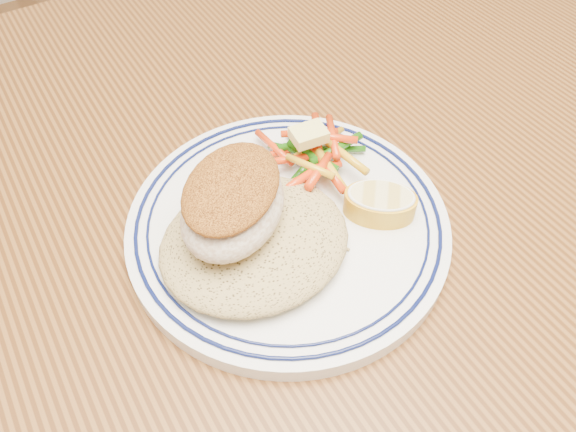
{
  "coord_description": "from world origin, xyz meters",
  "views": [
    {
      "loc": [
        -0.2,
        -0.27,
        1.12
      ],
      "look_at": [
        -0.05,
        -0.02,
        0.77
      ],
      "focal_mm": 35.0,
      "sensor_mm": 36.0,
      "label": 1
    }
  ],
  "objects_px": {
    "plate": "(288,224)",
    "vegetable_pile": "(314,155)",
    "fish_fillet": "(233,202)",
    "dining_table": "(316,256)",
    "rice_pilaf": "(254,239)",
    "lemon_wedge": "(380,203)"
  },
  "relations": [
    {
      "from": "dining_table",
      "to": "vegetable_pile",
      "type": "xyz_separation_m",
      "value": [
        0.0,
        0.02,
        0.13
      ]
    },
    {
      "from": "fish_fillet",
      "to": "vegetable_pile",
      "type": "xyz_separation_m",
      "value": [
        0.1,
        0.04,
        -0.03
      ]
    },
    {
      "from": "rice_pilaf",
      "to": "lemon_wedge",
      "type": "distance_m",
      "value": 0.11
    },
    {
      "from": "plate",
      "to": "fish_fillet",
      "type": "relative_size",
      "value": 2.15
    },
    {
      "from": "plate",
      "to": "fish_fillet",
      "type": "bearing_deg",
      "value": 177.81
    },
    {
      "from": "dining_table",
      "to": "fish_fillet",
      "type": "height_order",
      "value": "fish_fillet"
    },
    {
      "from": "plate",
      "to": "vegetable_pile",
      "type": "bearing_deg",
      "value": 38.53
    },
    {
      "from": "dining_table",
      "to": "plate",
      "type": "xyz_separation_m",
      "value": [
        -0.05,
        -0.02,
        0.11
      ]
    },
    {
      "from": "plate",
      "to": "fish_fillet",
      "type": "xyz_separation_m",
      "value": [
        -0.05,
        0.0,
        0.05
      ]
    },
    {
      "from": "vegetable_pile",
      "to": "lemon_wedge",
      "type": "height_order",
      "value": "vegetable_pile"
    },
    {
      "from": "vegetable_pile",
      "to": "lemon_wedge",
      "type": "distance_m",
      "value": 0.08
    },
    {
      "from": "fish_fillet",
      "to": "vegetable_pile",
      "type": "bearing_deg",
      "value": 22.0
    },
    {
      "from": "dining_table",
      "to": "plate",
      "type": "bearing_deg",
      "value": -153.92
    },
    {
      "from": "rice_pilaf",
      "to": "fish_fillet",
      "type": "xyz_separation_m",
      "value": [
        -0.01,
        0.01,
        0.03
      ]
    },
    {
      "from": "dining_table",
      "to": "vegetable_pile",
      "type": "distance_m",
      "value": 0.13
    },
    {
      "from": "dining_table",
      "to": "plate",
      "type": "distance_m",
      "value": 0.12
    },
    {
      "from": "fish_fillet",
      "to": "dining_table",
      "type": "bearing_deg",
      "value": 13.01
    },
    {
      "from": "fish_fillet",
      "to": "lemon_wedge",
      "type": "relative_size",
      "value": 1.61
    },
    {
      "from": "vegetable_pile",
      "to": "dining_table",
      "type": "bearing_deg",
      "value": -102.4
    },
    {
      "from": "fish_fillet",
      "to": "plate",
      "type": "bearing_deg",
      "value": -2.19
    },
    {
      "from": "dining_table",
      "to": "rice_pilaf",
      "type": "xyz_separation_m",
      "value": [
        -0.09,
        -0.04,
        0.13
      ]
    },
    {
      "from": "lemon_wedge",
      "to": "plate",
      "type": "bearing_deg",
      "value": 154.19
    }
  ]
}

